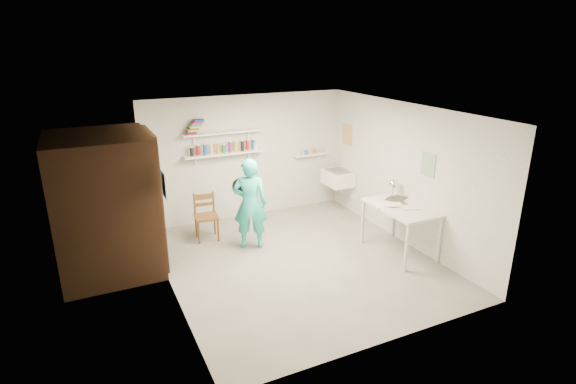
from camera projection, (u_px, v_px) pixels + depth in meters
name	position (u px, v px, depth m)	size (l,w,h in m)	color
floor	(299.00, 262.00, 7.19)	(4.00, 4.50, 0.02)	slate
ceiling	(300.00, 110.00, 6.41)	(4.00, 4.50, 0.02)	silver
wall_back	(247.00, 157.00, 8.73)	(4.00, 0.02, 2.40)	silver
wall_front	(393.00, 250.00, 4.87)	(4.00, 0.02, 2.40)	silver
wall_left	(165.00, 211.00, 5.98)	(0.02, 4.50, 2.40)	silver
wall_right	(405.00, 174.00, 7.62)	(0.02, 4.50, 2.40)	silver
doorway_recess	(154.00, 201.00, 6.95)	(0.02, 0.90, 2.00)	black
corridor_box	(105.00, 205.00, 6.65)	(1.40, 1.50, 2.10)	brown
door_lintel	(149.00, 134.00, 6.62)	(0.06, 1.05, 0.10)	brown
door_jamb_near	(162.00, 211.00, 6.53)	(0.06, 0.10, 2.00)	brown
door_jamb_far	(150.00, 191.00, 7.39)	(0.06, 0.10, 2.00)	brown
shelf_lower	(224.00, 154.00, 8.37)	(1.50, 0.22, 0.03)	white
shelf_upper	(223.00, 132.00, 8.24)	(1.50, 0.22, 0.03)	white
ledge_shelf	(310.00, 155.00, 9.23)	(0.70, 0.14, 0.03)	white
poster_left	(164.00, 185.00, 5.92)	(0.01, 0.28, 0.36)	#334C7F
poster_right_a	(347.00, 135.00, 9.04)	(0.01, 0.34, 0.42)	#995933
poster_right_b	(428.00, 165.00, 7.05)	(0.01, 0.30, 0.38)	#3F724C
belfast_sink	(338.00, 178.00, 9.13)	(0.48, 0.60, 0.30)	white
man	(250.00, 204.00, 7.45)	(0.57, 0.37, 1.56)	#28C9C1
wall_clock	(240.00, 186.00, 7.50)	(0.28, 0.28, 0.04)	beige
wooden_chair	(206.00, 217.00, 7.86)	(0.39, 0.38, 0.85)	brown
work_table	(399.00, 230.00, 7.37)	(0.73, 1.22, 0.81)	silver
desk_lamp	(393.00, 184.00, 7.67)	(0.15, 0.15, 0.15)	silver
spray_cans	(224.00, 148.00, 8.34)	(1.34, 0.06, 0.17)	black
book_stack	(194.00, 127.00, 7.98)	(0.34, 0.14, 0.25)	red
ledge_pots	(310.00, 152.00, 9.21)	(0.48, 0.07, 0.09)	silver
papers	(402.00, 206.00, 7.23)	(0.30, 0.22, 0.02)	silver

